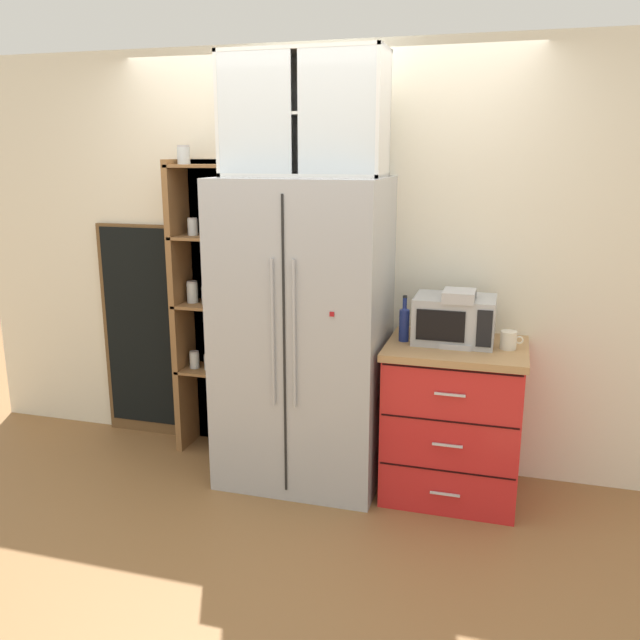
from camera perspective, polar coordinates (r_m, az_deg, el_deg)
name	(u,v)px	position (r m, az deg, el deg)	size (l,w,h in m)	color
ground_plane	(304,475)	(4.22, -1.37, -13.03)	(10.60, 10.60, 0.00)	olive
wall_back_cream	(322,260)	(4.19, 0.17, 5.16)	(4.91, 0.10, 2.55)	silver
refrigerator	(304,334)	(3.91, -1.41, -1.18)	(0.94, 0.71, 1.79)	#ADAFB5
pantry_shelf_column	(211,303)	(4.38, -9.29, 1.40)	(0.44, 0.31, 1.97)	brown
counter_cabinet	(453,419)	(3.93, 11.27, -8.30)	(0.77, 0.64, 0.89)	red
microwave	(454,319)	(3.80, 11.38, 0.04)	(0.44, 0.33, 0.26)	#ADAFB5
coffee_maker	(458,317)	(3.75, 11.72, 0.24)	(0.17, 0.20, 0.31)	#B7B7BC
mug_cream	(509,340)	(3.75, 15.78, -1.66)	(0.12, 0.09, 0.10)	silver
mug_charcoal	(458,335)	(3.80, 11.70, -1.23)	(0.11, 0.07, 0.10)	#2D2D33
bottle_cobalt	(404,321)	(3.78, 7.19, -0.11)	(0.06, 0.06, 0.26)	navy
upper_cabinet	(305,115)	(3.82, -1.30, 17.07)	(0.90, 0.32, 0.67)	silver
chalkboard_menu	(143,331)	(4.74, -14.84, -0.92)	(0.60, 0.04, 1.47)	brown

